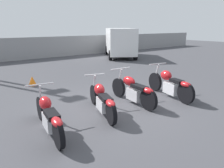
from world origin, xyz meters
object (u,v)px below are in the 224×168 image
Objects in this scene: parked_van at (120,41)px; traffic_cone_near at (32,81)px; motorcycle_slot_0 at (49,116)px; motorcycle_slot_3 at (170,84)px; motorcycle_slot_1 at (102,99)px; motorcycle_slot_2 at (133,90)px.

traffic_cone_near is (-8.18, -4.33, -1.00)m from parked_van.
motorcycle_slot_3 reaches higher than motorcycle_slot_0.
parked_van reaches higher than traffic_cone_near.
traffic_cone_near is (1.04, 4.26, -0.21)m from motorcycle_slot_0.
motorcycle_slot_2 reaches higher than motorcycle_slot_1.
motorcycle_slot_2 reaches higher than traffic_cone_near.
parked_van is 12.69× the size of traffic_cone_near.
motorcycle_slot_0 reaches higher than motorcycle_slot_1.
motorcycle_slot_1 is at bearing 15.28° from motorcycle_slot_0.
motorcycle_slot_2 is at bearing -66.35° from traffic_cone_near.
parked_van reaches higher than motorcycle_slot_0.
motorcycle_slot_0 is at bearing -155.21° from motorcycle_slot_1.
motorcycle_slot_2 is at bearing 13.88° from motorcycle_slot_0.
motorcycle_slot_2 is (1.22, 0.08, 0.02)m from motorcycle_slot_1.
motorcycle_slot_0 is 4.20m from motorcycle_slot_3.
motorcycle_slot_1 is 0.43× the size of parked_van.
motorcycle_slot_0 is 0.45× the size of parked_van.
motorcycle_slot_1 is at bearing -82.57° from traffic_cone_near.
motorcycle_slot_2 is 4.38m from traffic_cone_near.
motorcycle_slot_1 reaches higher than traffic_cone_near.
motorcycle_slot_1 is 1.22m from motorcycle_slot_2.
motorcycle_slot_0 is 2.80m from motorcycle_slot_2.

